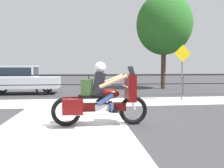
{
  "coord_description": "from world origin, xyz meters",
  "views": [
    {
      "loc": [
        -0.16,
        -5.91,
        1.43
      ],
      "look_at": [
        0.62,
        0.48,
        0.99
      ],
      "focal_mm": 35.0,
      "sensor_mm": 36.0,
      "label": 1
    }
  ],
  "objects_px": {
    "motorcycle": "(101,98)",
    "parked_car": "(19,78)",
    "tree_behind_sign": "(164,25)",
    "street_sign": "(182,65)"
  },
  "relations": [
    {
      "from": "motorcycle",
      "to": "street_sign",
      "type": "distance_m",
      "value": 5.65
    },
    {
      "from": "street_sign",
      "to": "motorcycle",
      "type": "bearing_deg",
      "value": -135.26
    },
    {
      "from": "parked_car",
      "to": "tree_behind_sign",
      "type": "xyz_separation_m",
      "value": [
        9.36,
        2.28,
        3.67
      ]
    },
    {
      "from": "parked_car",
      "to": "street_sign",
      "type": "relative_size",
      "value": 1.69
    },
    {
      "from": "motorcycle",
      "to": "tree_behind_sign",
      "type": "distance_m",
      "value": 11.75
    },
    {
      "from": "motorcycle",
      "to": "tree_behind_sign",
      "type": "height_order",
      "value": "tree_behind_sign"
    },
    {
      "from": "motorcycle",
      "to": "street_sign",
      "type": "relative_size",
      "value": 0.97
    },
    {
      "from": "motorcycle",
      "to": "tree_behind_sign",
      "type": "xyz_separation_m",
      "value": [
        5.23,
        9.78,
        3.89
      ]
    },
    {
      "from": "motorcycle",
      "to": "parked_car",
      "type": "distance_m",
      "value": 8.57
    },
    {
      "from": "parked_car",
      "to": "street_sign",
      "type": "height_order",
      "value": "street_sign"
    }
  ]
}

